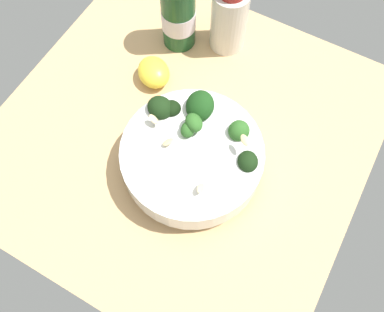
{
  "coord_description": "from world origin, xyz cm",
  "views": [
    {
      "loc": [
        16.61,
        -26.58,
        58.86
      ],
      "look_at": [
        4.31,
        -4.49,
        4.0
      ],
      "focal_mm": 38.63,
      "sensor_mm": 36.0,
      "label": 1
    }
  ],
  "objects": [
    {
      "name": "bottle_tall",
      "position": [
        -9.78,
        16.18,
        7.17
      ],
      "size": [
        5.85,
        5.85,
        16.24
      ],
      "color": "#194723",
      "rests_on": "ground_plane"
    },
    {
      "name": "bottle_short",
      "position": [
        -2.12,
        19.79,
        6.29
      ],
      "size": [
        6.15,
        6.15,
        13.53
      ],
      "color": "beige",
      "rests_on": "ground_plane"
    },
    {
      "name": "lemon_wedge",
      "position": [
        -9.31,
        6.77,
        1.89
      ],
      "size": [
        8.11,
        7.88,
        3.77
      ],
      "primitive_type": "ellipsoid",
      "rotation": [
        0.0,
        0.0,
        2.51
      ],
      "color": "yellow",
      "rests_on": "ground_plane"
    },
    {
      "name": "ground_plane",
      "position": [
        0.0,
        0.0,
        -2.13
      ],
      "size": [
        57.66,
        57.66,
        4.26
      ],
      "primitive_type": "cube",
      "color": "tan"
    },
    {
      "name": "bowl_of_broccoli",
      "position": [
        4.14,
        -4.02,
        3.93
      ],
      "size": [
        20.81,
        20.81,
        9.89
      ],
      "color": "white",
      "rests_on": "ground_plane"
    }
  ]
}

